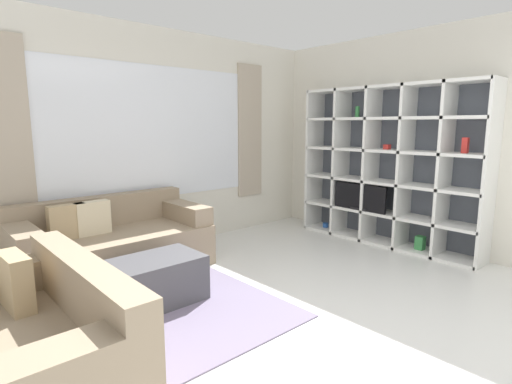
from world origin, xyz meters
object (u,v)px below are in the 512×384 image
at_px(couch_side, 26,355).
at_px(couch_main, 112,245).
at_px(shelving_unit, 388,167).
at_px(ottoman, 157,281).

bearing_deg(couch_side, couch_main, 144.93).
height_order(couch_main, couch_side, same).
distance_m(shelving_unit, couch_side, 4.36).
relative_size(couch_main, ottoman, 2.49).
bearing_deg(shelving_unit, couch_side, -175.67).
xyz_separation_m(shelving_unit, couch_main, (-3.11, 1.35, -0.70)).
bearing_deg(couch_side, ottoman, 121.27).
height_order(couch_main, ottoman, couch_main).
bearing_deg(ottoman, shelving_unit, -6.93).
height_order(shelving_unit, ottoman, shelving_unit).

